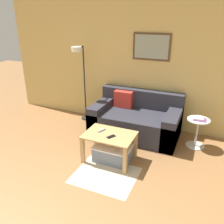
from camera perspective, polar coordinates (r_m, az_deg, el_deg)
name	(u,v)px	position (r m, az deg, el deg)	size (l,w,h in m)	color
wall_back	(132,63)	(4.81, 4.78, 11.74)	(5.60, 0.09, 2.55)	#D6B76B
area_rug	(105,175)	(3.58, -1.60, -14.94)	(0.90, 0.76, 0.01)	#C1B299
couch	(136,120)	(4.57, 5.75, -1.92)	(1.63, 0.93, 0.80)	#2D2D38
coffee_table	(109,140)	(3.72, -0.61, -6.73)	(0.78, 0.55, 0.46)	tan
storage_bin	(113,153)	(3.83, 0.25, -9.77)	(0.58, 0.42, 0.26)	slate
floor_lamp	(80,70)	(4.87, -7.65, 10.06)	(0.22, 0.45, 1.60)	black
side_table	(197,130)	(4.37, 19.78, -4.14)	(0.38, 0.38, 0.52)	silver
book_stack	(199,119)	(4.27, 20.27, -1.54)	(0.21, 0.17, 0.03)	#8C4C93
remote_control	(101,130)	(3.78, -2.59, -4.40)	(0.04, 0.15, 0.02)	#99999E
cell_phone	(111,137)	(3.60, -0.22, -5.94)	(0.07, 0.14, 0.01)	black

